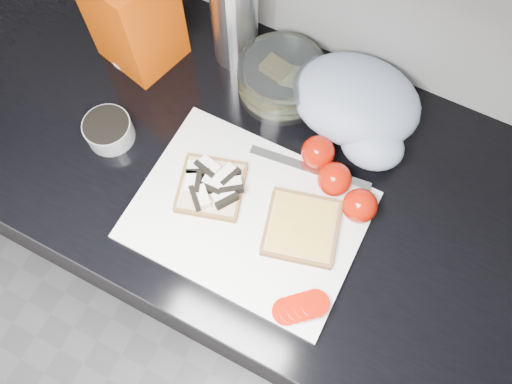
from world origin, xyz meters
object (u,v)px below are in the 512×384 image
at_px(cutting_board, 248,215).
at_px(glass_bowl, 281,79).
at_px(steel_canister, 235,17).
at_px(bread_bag, 133,14).

xyz_separation_m(cutting_board, glass_bowl, (-0.07, 0.27, 0.03)).
bearing_deg(cutting_board, steel_canister, 121.50).
xyz_separation_m(glass_bowl, bread_bag, (-0.29, -0.05, 0.08)).
relative_size(glass_bowl, bread_bag, 0.78).
distance_m(cutting_board, steel_canister, 0.38).
distance_m(glass_bowl, steel_canister, 0.15).
relative_size(bread_bag, steel_canister, 1.04).
bearing_deg(glass_bowl, bread_bag, -171.00).
relative_size(cutting_board, bread_bag, 1.79).
bearing_deg(steel_canister, cutting_board, -58.50).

